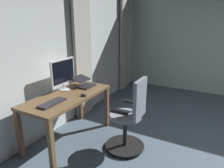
# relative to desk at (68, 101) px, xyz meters

# --- Properties ---
(back_room_partition) EXTENTS (5.78, 0.10, 2.86)m
(back_room_partition) POSITION_rel_desk_xyz_m (-0.49, -0.47, 0.80)
(back_room_partition) COLOR silver
(back_room_partition) RESTS_ON ground
(curtain_left_panel) EXTENTS (0.37, 0.06, 2.40)m
(curtain_left_panel) POSITION_rel_desk_xyz_m (-2.66, -0.36, 0.57)
(curtain_left_panel) COLOR #B6B2A7
(curtain_left_panel) RESTS_ON ground
(curtain_right_panel) EXTENTS (0.48, 0.06, 2.40)m
(curtain_right_panel) POSITION_rel_desk_xyz_m (-0.90, -0.36, 0.57)
(curtain_right_panel) COLOR #B6B2A7
(curtain_right_panel) RESTS_ON ground
(desk) EXTENTS (1.40, 0.64, 0.73)m
(desk) POSITION_rel_desk_xyz_m (0.00, 0.00, 0.00)
(desk) COLOR brown
(desk) RESTS_ON ground
(office_chair) EXTENTS (0.56, 0.56, 1.06)m
(office_chair) POSITION_rel_desk_xyz_m (-0.20, 0.91, -0.15)
(office_chair) COLOR black
(office_chair) RESTS_ON ground
(computer_monitor) EXTENTS (0.50, 0.18, 0.48)m
(computer_monitor) POSITION_rel_desk_xyz_m (-0.17, -0.20, 0.37)
(computer_monitor) COLOR white
(computer_monitor) RESTS_ON desk
(computer_keyboard) EXTENTS (0.40, 0.15, 0.02)m
(computer_keyboard) POSITION_rel_desk_xyz_m (0.35, 0.05, 0.11)
(computer_keyboard) COLOR #232328
(computer_keyboard) RESTS_ON desk
(laptop) EXTENTS (0.30, 0.31, 0.15)m
(laptop) POSITION_rel_desk_xyz_m (-0.46, -0.02, 0.15)
(laptop) COLOR black
(laptop) RESTS_ON desk
(computer_mouse) EXTENTS (0.06, 0.10, 0.04)m
(computer_mouse) POSITION_rel_desk_xyz_m (-0.07, 0.24, 0.12)
(computer_mouse) COLOR #232328
(computer_mouse) RESTS_ON desk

